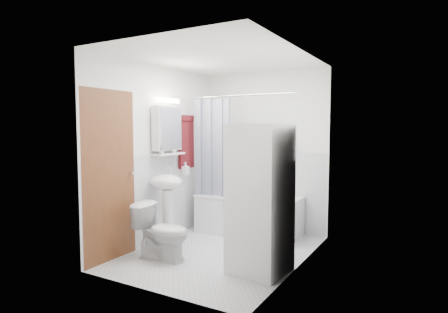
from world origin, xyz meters
The scene contains 20 objects.
floor centered at (0.00, 0.00, 0.00)m, with size 2.60×2.60×0.00m, color silver.
room_walls centered at (0.00, 0.00, 1.49)m, with size 2.60×2.60×2.60m.
wainscot centered at (0.00, 0.29, 0.60)m, with size 1.98×2.58×2.58m.
door centered at (-0.95, -0.55, 1.00)m, with size 0.05×2.00×2.00m.
bathtub centered at (-0.06, 0.92, 0.31)m, with size 1.49×0.71×0.57m.
tub_spout centered at (0.14, 1.25, 0.89)m, with size 0.04×0.04×0.12m, color silver.
curtain_rod centered at (-0.06, 0.63, 2.00)m, with size 0.02×0.02×1.67m, color silver.
shower_curtain centered at (-0.52, 0.63, 1.25)m, with size 0.55×0.02×1.45m.
sink centered at (-0.75, -0.12, 0.70)m, with size 0.44×0.37×1.04m.
medicine_cabinet centered at (-0.90, 0.10, 1.57)m, with size 0.13×0.50×0.71m.
shelf centered at (-0.89, 0.10, 1.20)m, with size 0.18×0.54×0.03m, color silver.
shower_caddy centered at (0.19, 1.24, 1.15)m, with size 0.22×0.06×0.02m, color silver.
towel centered at (-0.94, 0.59, 1.36)m, with size 0.07×0.33×0.80m.
washer_dryer centered at (0.68, -0.33, 0.80)m, with size 0.62×0.61×1.60m.
toilet centered at (-0.48, -0.55, 0.33)m, with size 0.37×0.67×0.65m, color white.
soap_pump centered at (-0.71, 0.25, 0.95)m, with size 0.08×0.17×0.08m, color gray.
shelf_bottle centered at (-0.89, -0.05, 1.25)m, with size 0.07×0.18×0.07m, color gray.
shelf_cup centered at (-0.89, 0.22, 1.26)m, with size 0.10×0.09×0.10m, color gray.
shampoo_a centered at (0.35, 1.24, 1.23)m, with size 0.13×0.17×0.13m, color gray.
shampoo_b centered at (0.47, 1.24, 1.20)m, with size 0.08×0.21×0.08m, color #2C269A.
Camera 1 is at (2.31, -3.96, 1.56)m, focal length 30.00 mm.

